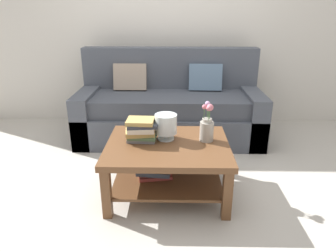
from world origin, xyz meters
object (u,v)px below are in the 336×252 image
(book_stack_main, at_px, (141,130))
(flower_pitcher, at_px, (207,127))
(glass_hurricane_vase, at_px, (166,125))
(coffee_table, at_px, (167,158))
(couch, at_px, (170,108))

(book_stack_main, distance_m, flower_pitcher, 0.55)
(glass_hurricane_vase, distance_m, flower_pitcher, 0.35)
(flower_pitcher, bearing_deg, coffee_table, -167.60)
(couch, height_order, flower_pitcher, couch)
(couch, bearing_deg, book_stack_main, -100.21)
(couch, xyz_separation_m, glass_hurricane_vase, (-0.01, -1.19, 0.23))
(coffee_table, height_order, flower_pitcher, flower_pitcher)
(couch, xyz_separation_m, coffee_table, (-0.01, -1.28, -0.04))
(coffee_table, xyz_separation_m, book_stack_main, (-0.22, 0.06, 0.24))
(coffee_table, relative_size, book_stack_main, 3.61)
(couch, height_order, coffee_table, couch)
(book_stack_main, bearing_deg, couch, 79.79)
(book_stack_main, height_order, glass_hurricane_vase, glass_hurricane_vase)
(book_stack_main, bearing_deg, flower_pitcher, 1.80)
(coffee_table, height_order, book_stack_main, book_stack_main)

